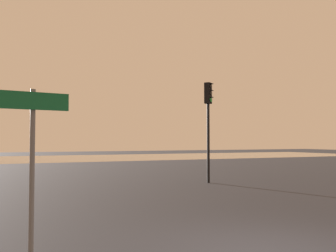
% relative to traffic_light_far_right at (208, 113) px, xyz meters
% --- Properties ---
extents(water_strip, '(80.00, 16.00, 0.01)m').
position_rel_traffic_light_far_right_xyz_m(water_strip, '(-4.38, 25.96, -2.98)').
color(water_strip, '#9E937F').
rests_on(water_strip, ground).
extents(traffic_light_far_right, '(0.41, 0.42, 4.29)m').
position_rel_traffic_light_far_right_xyz_m(traffic_light_far_right, '(0.00, 0.00, 0.00)').
color(traffic_light_far_right, black).
rests_on(traffic_light_far_right, ground).
extents(direction_sign_post, '(1.10, 0.17, 2.60)m').
position_rel_traffic_light_far_right_xyz_m(direction_sign_post, '(-7.74, -7.57, -1.29)').
color(direction_sign_post, slate).
rests_on(direction_sign_post, ground).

